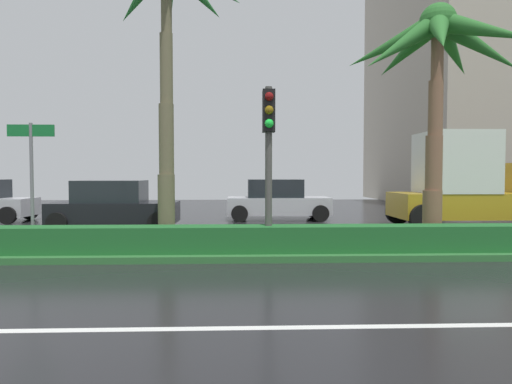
% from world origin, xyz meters
% --- Properties ---
extents(ground_plane, '(90.00, 42.00, 0.10)m').
position_xyz_m(ground_plane, '(0.00, 9.00, -0.05)').
color(ground_plane, black).
extents(median_strip, '(85.50, 4.00, 0.15)m').
position_xyz_m(median_strip, '(0.00, 8.00, 0.07)').
color(median_strip, '#2D6B33').
rests_on(median_strip, ground_plane).
extents(median_hedge, '(76.50, 0.70, 0.60)m').
position_xyz_m(median_hedge, '(0.00, 6.60, 0.45)').
color(median_hedge, '#1E6028').
rests_on(median_hedge, median_strip).
extents(palm_tree_centre_right, '(4.43, 4.51, 6.06)m').
position_xyz_m(palm_tree_centre_right, '(10.11, 7.58, 4.95)').
color(palm_tree_centre_right, brown).
rests_on(palm_tree_centre_right, median_strip).
extents(traffic_signal_median_right, '(0.28, 0.43, 3.78)m').
position_xyz_m(traffic_signal_median_right, '(5.82, 6.61, 2.75)').
color(traffic_signal_median_right, '#4C4C47').
rests_on(traffic_signal_median_right, median_strip).
extents(street_name_sign, '(1.10, 0.08, 3.00)m').
position_xyz_m(street_name_sign, '(0.22, 7.17, 2.08)').
color(street_name_sign, slate).
rests_on(street_name_sign, median_strip).
extents(car_in_traffic_third, '(4.30, 2.02, 1.72)m').
position_xyz_m(car_in_traffic_third, '(0.74, 12.09, 0.83)').
color(car_in_traffic_third, black).
rests_on(car_in_traffic_third, ground_plane).
extents(car_in_traffic_fourth, '(4.30, 2.02, 1.72)m').
position_xyz_m(car_in_traffic_fourth, '(6.74, 15.20, 0.83)').
color(car_in_traffic_fourth, silver).
rests_on(car_in_traffic_fourth, ground_plane).
extents(box_truck_lead, '(6.40, 2.64, 3.46)m').
position_xyz_m(box_truck_lead, '(13.95, 12.28, 1.55)').
color(box_truck_lead, '#B28C1E').
rests_on(box_truck_lead, ground_plane).
extents(building_far_right, '(14.11, 15.32, 17.25)m').
position_xyz_m(building_far_right, '(22.85, 26.56, 8.62)').
color(building_far_right, '#A89E8E').
rests_on(building_far_right, ground_plane).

